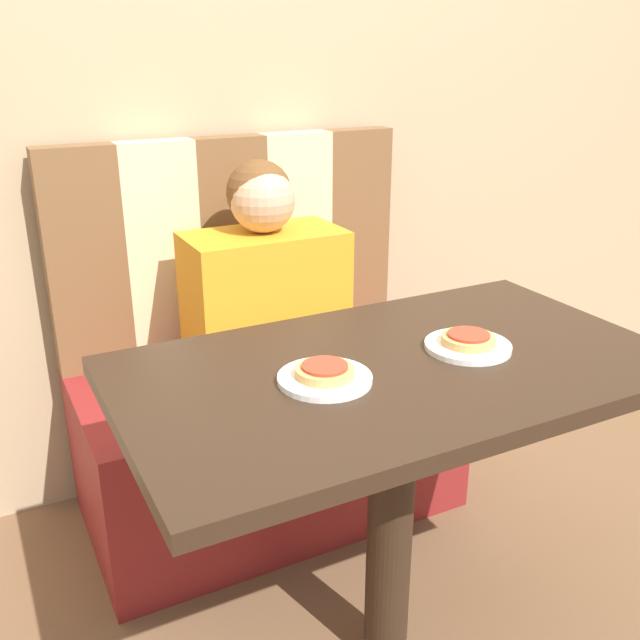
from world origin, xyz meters
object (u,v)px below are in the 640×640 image
plate_left (325,379)px  plate_right (468,346)px  pizza_right (468,339)px  person (265,282)px  pizza_left (325,371)px

plate_left → plate_right: size_ratio=1.00×
plate_right → pizza_right: size_ratio=1.61×
plate_left → pizza_right: bearing=-0.0°
person → plate_right: size_ratio=3.36×
person → plate_left: 0.70m
pizza_left → pizza_right: bearing=0.0°
pizza_left → pizza_right: (0.33, 0.00, 0.00)m
pizza_left → plate_right: bearing=0.0°
plate_left → pizza_left: pizza_left is taller
plate_right → pizza_right: bearing=-3.6°
plate_right → person: bearing=103.9°
pizza_left → pizza_right: same height
person → pizza_left: person is taller
pizza_right → pizza_left: bearing=180.0°
pizza_left → person: bearing=76.1°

